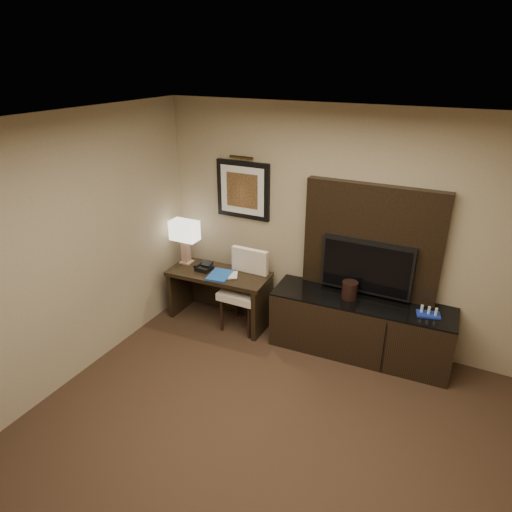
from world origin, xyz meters
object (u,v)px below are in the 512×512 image
Objects in this scene: tv at (367,267)px; minibar_tray at (429,312)px; desk at (220,296)px; credenza at (359,327)px; desk_phone at (204,267)px; ice_bucket at (350,290)px; desk_chair at (242,292)px; table_lamp at (185,243)px.

tv is 4.30× the size of minibar_tray.
desk is 1.78m from credenza.
ice_bucket reaches higher than desk_phone.
desk_chair is 0.98m from table_lamp.
ice_bucket is (-0.15, -0.01, 0.44)m from credenza.
desk_chair is at bearing -178.13° from credenza.
desk_phone is 1.83m from ice_bucket.
table_lamp is at bearing 177.94° from credenza.
desk is 1.26× the size of tv.
credenza is 10.18× the size of ice_bucket.
table_lamp is 2.30× the size of minibar_tray.
desk_phone is at bearing -179.43° from credenza.
desk is at bearing -6.71° from table_lamp.
tv is 1.01× the size of desk_chair.
tv is at bearing 4.26° from desk.
desk is 0.37m from desk_chair.
credenza is at bearing 5.56° from desk_phone.
desk_phone is at bearing -172.32° from tv.
desk is at bearing 176.01° from desk_chair.
desk_chair reaches higher than desk_phone.
desk_phone is at bearing -176.96° from desk.
minibar_tray is at bearing 0.57° from ice_bucket.
ice_bucket reaches higher than credenza.
desk_phone reaches higher than desk.
ice_bucket is (2.15, 0.03, -0.17)m from table_lamp.
minibar_tray is at bearing -1.27° from desk.
desk is at bearing -176.85° from ice_bucket.
table_lamp is (-2.30, -0.04, 0.60)m from credenza.
table_lamp is at bearing 167.17° from desk_phone.
ice_bucket reaches higher than desk.
tv is 2.28m from table_lamp.
table_lamp is at bearing -179.31° from minibar_tray.
desk_chair reaches higher than credenza.
desk_chair is 4.25× the size of minibar_tray.
desk_phone reaches higher than credenza.
credenza is 2.00× the size of desk_chair.
tv reaches higher than table_lamp.
ice_bucket is at bearing -0.40° from desk.
desk_chair is at bearing -175.03° from ice_bucket.
ice_bucket is 0.84× the size of minibar_tray.
tv reaches higher than minibar_tray.
desk_chair is at bearing -176.76° from minibar_tray.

